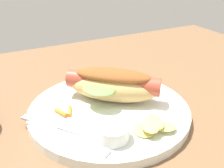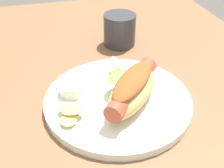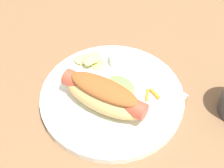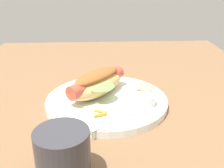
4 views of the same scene
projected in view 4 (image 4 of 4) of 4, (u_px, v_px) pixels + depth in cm
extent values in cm
cube|color=brown|center=(116.00, 109.00, 63.64)|extent=(120.00, 90.00, 1.80)
cylinder|color=white|center=(107.00, 101.00, 63.59)|extent=(28.52, 28.52, 1.60)
ellipsoid|color=tan|center=(97.00, 85.00, 63.94)|extent=(16.71, 15.73, 5.10)
cylinder|color=#B24733|center=(97.00, 82.00, 63.59)|extent=(15.16, 13.80, 3.35)
ellipsoid|color=brown|center=(97.00, 76.00, 62.99)|extent=(13.78, 12.88, 2.09)
ellipsoid|color=#6BB74C|center=(102.00, 87.00, 60.40)|extent=(7.04, 7.45, 0.85)
cylinder|color=white|center=(144.00, 100.00, 59.95)|extent=(4.94, 4.94, 2.26)
cube|color=silver|center=(126.00, 115.00, 55.77)|extent=(8.84, 10.44, 0.40)
cube|color=silver|center=(95.00, 128.00, 51.25)|extent=(2.26, 2.67, 0.40)
cube|color=silver|center=(97.00, 129.00, 50.94)|extent=(2.26, 2.67, 0.40)
cube|color=silver|center=(98.00, 129.00, 50.63)|extent=(2.26, 2.67, 0.40)
cube|color=silver|center=(132.00, 118.00, 54.55)|extent=(8.96, 13.55, 0.36)
ellipsoid|color=#D8CE67|center=(143.00, 94.00, 64.86)|extent=(3.43, 4.05, 0.50)
ellipsoid|color=#D8CE67|center=(146.00, 87.00, 67.77)|extent=(4.00, 3.82, 0.64)
ellipsoid|color=#D8CE67|center=(146.00, 88.00, 65.08)|extent=(4.08, 4.63, 0.74)
ellipsoid|color=#D8CE67|center=(143.00, 86.00, 66.14)|extent=(3.24, 4.49, 0.87)
cylinder|color=orange|center=(101.00, 111.00, 56.85)|extent=(1.55, 2.85, 0.61)
cylinder|color=orange|center=(100.00, 115.00, 55.40)|extent=(1.72, 2.79, 0.75)
cylinder|color=#333338|center=(63.00, 155.00, 40.07)|extent=(8.32, 8.32, 8.24)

